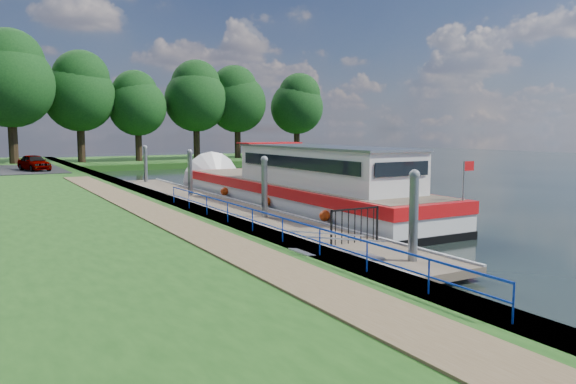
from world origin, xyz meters
TOP-DOWN VIEW (x-y plane):
  - ground at (0.00, 0.00)m, footprint 160.00×160.00m
  - bank_edge at (-2.55, 15.00)m, footprint 1.10×90.00m
  - far_bank at (12.00, 52.00)m, footprint 60.00×18.00m
  - footpath at (-4.40, 8.00)m, footprint 1.60×40.00m
  - blue_fence at (-2.75, 3.00)m, footprint 0.04×18.04m
  - pontoon at (0.00, 13.00)m, footprint 2.50×30.00m
  - mooring_piles at (0.00, 13.00)m, footprint 0.30×27.30m
  - gangway at (-1.85, 0.50)m, footprint 2.58×1.00m
  - gate_panel at (-0.00, 2.20)m, footprint 1.85×0.05m
  - barge at (3.60, 12.60)m, footprint 4.36×21.15m
  - horizon_trees at (-1.61, 48.68)m, footprint 54.38×10.03m
  - car_a at (-6.23, 35.58)m, footprint 2.42×3.97m

SIDE VIEW (x-z plane):
  - ground at x=0.00m, z-range 0.00..0.00m
  - pontoon at x=0.00m, z-range -0.10..0.46m
  - far_bank at x=12.00m, z-range 0.00..0.60m
  - bank_edge at x=-2.55m, z-range 0.00..0.78m
  - gangway at x=-1.85m, z-range 0.16..1.09m
  - footpath at x=-4.40m, z-range 0.78..0.83m
  - barge at x=3.60m, z-range -1.30..3.48m
  - gate_panel at x=0.00m, z-range 0.57..1.72m
  - mooring_piles at x=0.00m, z-range -0.50..3.05m
  - blue_fence at x=-2.75m, z-range 0.95..1.67m
  - car_a at x=-6.23m, z-range 0.83..2.10m
  - horizon_trees at x=-1.61m, z-range 1.51..14.38m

